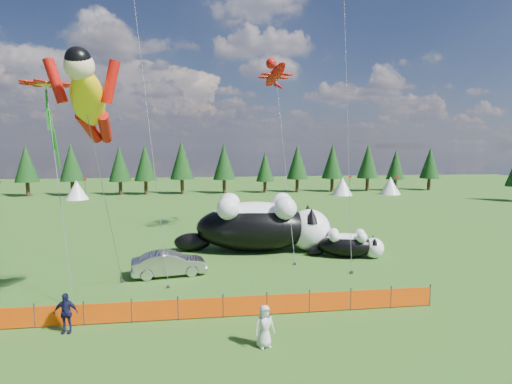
{
  "coord_description": "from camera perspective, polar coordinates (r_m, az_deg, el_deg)",
  "views": [
    {
      "loc": [
        0.19,
        -20.32,
        7.72
      ],
      "look_at": [
        3.43,
        4.0,
        4.89
      ],
      "focal_mm": 28.0,
      "sensor_mm": 36.0,
      "label": 1
    }
  ],
  "objects": [
    {
      "name": "gecko_kite",
      "position": [
        34.63,
        2.76,
        16.38
      ],
      "size": [
        3.85,
        11.87,
        16.09
      ],
      "color": "#BA0E09",
      "rests_on": "ground"
    },
    {
      "name": "spectator_e",
      "position": [
        16.17,
        1.22,
        -18.62
      ],
      "size": [
        0.92,
        0.72,
        1.66
      ],
      "primitive_type": "imported",
      "rotation": [
        0.0,
        0.0,
        0.27
      ],
      "color": "beige",
      "rests_on": "ground"
    },
    {
      "name": "cat_small",
      "position": [
        28.82,
        13.26,
        -7.27
      ],
      "size": [
        5.18,
        2.84,
        1.91
      ],
      "rotation": [
        0.0,
        0.0,
        -0.27
      ],
      "color": "black",
      "rests_on": "ground"
    },
    {
      "name": "superhero_kite",
      "position": [
        18.71,
        -22.85,
        11.98
      ],
      "size": [
        4.88,
        7.44,
        12.21
      ],
      "color": "yellow",
      "rests_on": "ground"
    },
    {
      "name": "flower_kite",
      "position": [
        25.71,
        -27.8,
        13.16
      ],
      "size": [
        3.93,
        6.31,
        12.21
      ],
      "color": "#BA0E09",
      "rests_on": "ground"
    },
    {
      "name": "ground",
      "position": [
        21.74,
        -7.84,
        -14.28
      ],
      "size": [
        160.0,
        160.0,
        0.0
      ],
      "primitive_type": "plane",
      "color": "#0D390A",
      "rests_on": "ground"
    },
    {
      "name": "car",
      "position": [
        24.78,
        -12.3,
        -9.97
      ],
      "size": [
        4.57,
        2.2,
        1.44
      ],
      "primitive_type": "imported",
      "rotation": [
        0.0,
        0.0,
        1.73
      ],
      "color": "#BBBBC0",
      "rests_on": "ground"
    },
    {
      "name": "spectator_c",
      "position": [
        18.96,
        -25.54,
        -15.32
      ],
      "size": [
        1.02,
        0.57,
        1.7
      ],
      "primitive_type": "imported",
      "rotation": [
        0.0,
        0.0,
        -0.06
      ],
      "color": "#141437",
      "rests_on": "ground"
    },
    {
      "name": "tree_line",
      "position": [
        65.43,
        -7.75,
        3.26
      ],
      "size": [
        90.0,
        4.0,
        8.0
      ],
      "primitive_type": null,
      "color": "black",
      "rests_on": "ground"
    },
    {
      "name": "safety_fence",
      "position": [
        18.76,
        -7.9,
        -16.09
      ],
      "size": [
        22.06,
        0.06,
        1.1
      ],
      "color": "#262626",
      "rests_on": "ground"
    },
    {
      "name": "cat_large",
      "position": [
        29.52,
        0.82,
        -4.62
      ],
      "size": [
        11.55,
        4.97,
        4.17
      ],
      "rotation": [
        0.0,
        0.0,
        -0.11
      ],
      "color": "black",
      "rests_on": "ground"
    },
    {
      "name": "festival_tents",
      "position": [
        61.61,
        2.56,
        0.69
      ],
      "size": [
        50.0,
        3.2,
        2.8
      ],
      "primitive_type": null,
      "color": "white",
      "rests_on": "ground"
    }
  ]
}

